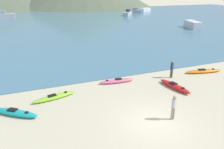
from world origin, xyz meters
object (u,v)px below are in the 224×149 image
at_px(kayak_on_sand_1, 175,86).
at_px(moored_boat_4, 145,10).
at_px(person_near_waterline, 172,68).
at_px(kayak_on_sand_3, 15,113).
at_px(kayak_on_sand_2, 117,81).
at_px(kayak_on_sand_4, 54,97).
at_px(moored_boat_0, 134,11).
at_px(moored_boat_1, 5,16).
at_px(moored_boat_3, 128,13).
at_px(person_near_foreground, 174,106).
at_px(moored_boat_2, 193,25).
at_px(kayak_on_sand_0, 203,71).

xyz_separation_m(kayak_on_sand_1, moored_boat_4, (27.77, 53.95, 0.43)).
bearing_deg(person_near_waterline, kayak_on_sand_3, -172.97).
height_order(kayak_on_sand_2, kayak_on_sand_4, kayak_on_sand_2).
height_order(kayak_on_sand_1, moored_boat_0, moored_boat_0).
relative_size(kayak_on_sand_3, moored_boat_1, 0.60).
relative_size(kayak_on_sand_3, moored_boat_4, 0.59).
bearing_deg(moored_boat_4, moored_boat_3, -140.85).
bearing_deg(kayak_on_sand_2, moored_boat_0, 61.82).
relative_size(kayak_on_sand_2, moored_boat_3, 0.55).
relative_size(kayak_on_sand_3, moored_boat_0, 0.55).
bearing_deg(kayak_on_sand_3, moored_boat_1, 93.71).
bearing_deg(kayak_on_sand_3, kayak_on_sand_4, 27.10).
relative_size(kayak_on_sand_2, person_near_foreground, 1.90).
distance_m(kayak_on_sand_2, moored_boat_2, 30.34).
relative_size(kayak_on_sand_0, moored_boat_1, 0.75).
xyz_separation_m(person_near_waterline, moored_boat_0, (21.55, 49.91, -0.31)).
relative_size(kayak_on_sand_4, person_near_waterline, 2.03).
xyz_separation_m(kayak_on_sand_0, kayak_on_sand_2, (-8.29, 0.81, -0.00)).
height_order(kayak_on_sand_2, kayak_on_sand_3, kayak_on_sand_3).
xyz_separation_m(kayak_on_sand_1, moored_boat_1, (-14.71, 50.98, 0.57)).
xyz_separation_m(kayak_on_sand_1, person_near_waterline, (1.04, 1.90, 0.71)).
bearing_deg(moored_boat_4, kayak_on_sand_1, -117.24).
bearing_deg(moored_boat_1, kayak_on_sand_0, -68.63).
xyz_separation_m(kayak_on_sand_2, kayak_on_sand_3, (-7.67, -2.28, 0.01)).
distance_m(person_near_waterline, moored_boat_3, 46.75).
relative_size(person_near_waterline, moored_boat_3, 0.29).
relative_size(kayak_on_sand_1, moored_boat_2, 0.64).
height_order(moored_boat_0, moored_boat_3, moored_boat_3).
relative_size(person_near_waterline, moored_boat_2, 0.33).
relative_size(kayak_on_sand_1, kayak_on_sand_3, 1.07).
bearing_deg(kayak_on_sand_0, person_near_foreground, -143.60).
bearing_deg(moored_boat_4, kayak_on_sand_4, -125.04).
distance_m(kayak_on_sand_3, kayak_on_sand_4, 2.84).
bearing_deg(kayak_on_sand_1, kayak_on_sand_0, 22.00).
distance_m(moored_boat_0, moored_boat_4, 5.61).
bearing_deg(moored_boat_2, kayak_on_sand_3, -146.05).
relative_size(kayak_on_sand_4, person_near_foreground, 2.04).
xyz_separation_m(kayak_on_sand_1, kayak_on_sand_3, (-11.43, 0.36, -0.01)).
xyz_separation_m(kayak_on_sand_1, kayak_on_sand_2, (-3.76, 2.64, -0.03)).
bearing_deg(moored_boat_3, moored_boat_4, 39.15).
bearing_deg(kayak_on_sand_4, kayak_on_sand_0, 0.76).
distance_m(kayak_on_sand_1, moored_boat_2, 29.37).
height_order(kayak_on_sand_1, kayak_on_sand_3, kayak_on_sand_1).
relative_size(kayak_on_sand_0, person_near_foreground, 2.32).
xyz_separation_m(person_near_foreground, person_near_waterline, (3.81, 5.45, 0.00)).
bearing_deg(moored_boat_0, moored_boat_3, -129.17).
bearing_deg(person_near_waterline, kayak_on_sand_1, -118.76).
height_order(kayak_on_sand_1, person_near_foreground, person_near_foreground).
relative_size(kayak_on_sand_3, kayak_on_sand_4, 0.91).
relative_size(kayak_on_sand_2, person_near_waterline, 1.90).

